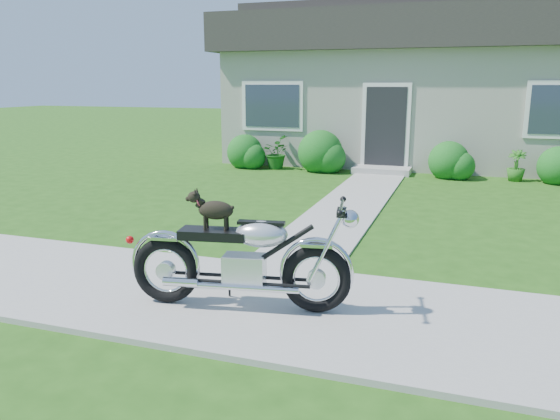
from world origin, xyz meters
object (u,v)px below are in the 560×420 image
at_px(potted_plant_left, 275,152).
at_px(potted_plant_right, 516,166).
at_px(house, 455,84).
at_px(motorcycle_with_dog, 243,258).

height_order(potted_plant_left, potted_plant_right, potted_plant_left).
height_order(house, potted_plant_right, house).
bearing_deg(motorcycle_with_dog, potted_plant_right, 61.06).
bearing_deg(house, motorcycle_with_dog, -97.11).
distance_m(potted_plant_left, potted_plant_right, 5.83).
height_order(potted_plant_left, motorcycle_with_dog, motorcycle_with_dog).
bearing_deg(potted_plant_right, potted_plant_left, 180.00).
height_order(house, potted_plant_left, house).
bearing_deg(potted_plant_right, motorcycle_with_dog, -109.33).
relative_size(house, motorcycle_with_dog, 5.70).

